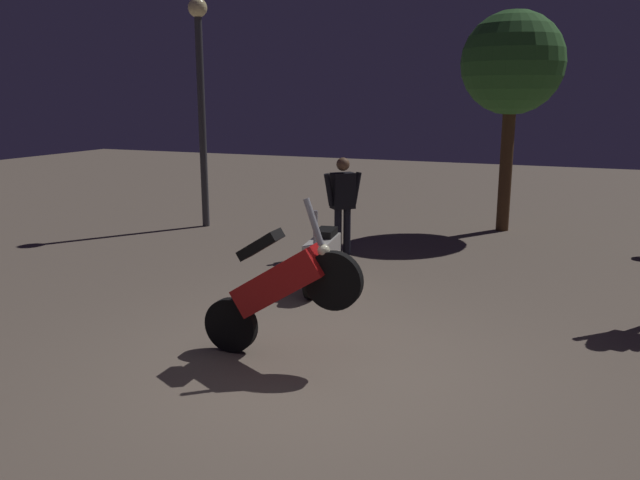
{
  "coord_description": "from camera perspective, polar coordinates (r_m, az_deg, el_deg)",
  "views": [
    {
      "loc": [
        2.21,
        -5.2,
        2.54
      ],
      "look_at": [
        -0.43,
        1.1,
        1.0
      ],
      "focal_mm": 35.8,
      "sensor_mm": 36.0,
      "label": 1
    }
  ],
  "objects": [
    {
      "name": "person_bystander_far",
      "position": [
        10.29,
        2.05,
        3.78
      ],
      "size": [
        0.53,
        0.53,
        1.59
      ],
      "rotation": [
        0.0,
        0.0,
        5.5
      ],
      "color": "black",
      "rests_on": "ground_plane"
    },
    {
      "name": "ground_plane",
      "position": [
        6.19,
        -0.27,
        -11.52
      ],
      "size": [
        40.0,
        40.0,
        0.0
      ],
      "primitive_type": "plane",
      "color": "#756656"
    },
    {
      "name": "streetlamp_near",
      "position": [
        12.77,
        -10.63,
        13.71
      ],
      "size": [
        0.36,
        0.36,
        4.34
      ],
      "color": "#38383D",
      "rests_on": "ground_plane"
    },
    {
      "name": "tree_left_bg",
      "position": [
        12.66,
        16.82,
        14.75
      ],
      "size": [
        1.89,
        1.89,
        4.09
      ],
      "color": "#4C331E",
      "rests_on": "ground_plane"
    },
    {
      "name": "motorcycle_white_parked_right",
      "position": [
        8.66,
        0.21,
        -1.35
      ],
      "size": [
        0.43,
        1.66,
        1.11
      ],
      "rotation": [
        0.0,
        0.0,
        4.85
      ],
      "color": "black",
      "rests_on": "ground_plane"
    },
    {
      "name": "motorcycle_red_foreground",
      "position": [
        6.19,
        -3.63,
        -4.18
      ],
      "size": [
        1.66,
        0.33,
        1.63
      ],
      "rotation": [
        0.0,
        0.0,
        0.03
      ],
      "color": "black",
      "rests_on": "ground_plane"
    }
  ]
}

